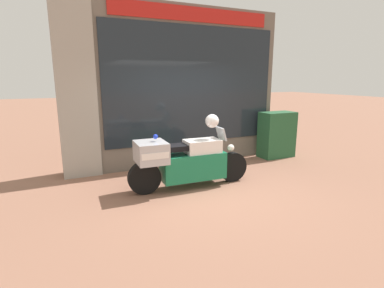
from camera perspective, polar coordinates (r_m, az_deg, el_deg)
name	(u,v)px	position (r m, az deg, el deg)	size (l,w,h in m)	color
ground_plane	(217,188)	(5.93, 4.69, -8.31)	(60.00, 60.00, 0.00)	#8E604C
shop_building	(163,87)	(7.22, -5.55, 10.70)	(5.37, 0.55, 3.74)	#6B6056
window_display	(189,144)	(7.68, -0.62, 0.09)	(4.13, 0.30, 1.86)	slate
paramedic_motorcycle	(184,160)	(5.73, -1.58, -3.16)	(2.45, 0.65, 1.15)	black
utility_cabinet	(277,135)	(8.34, 15.84, 1.72)	(0.92, 0.51, 1.21)	#235633
white_helmet	(212,121)	(5.81, 3.85, 4.40)	(0.26, 0.26, 0.26)	white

